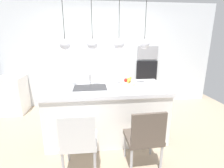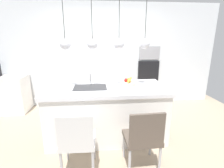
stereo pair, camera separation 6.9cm
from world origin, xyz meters
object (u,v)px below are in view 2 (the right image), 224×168
object	(u,v)px
chair_near	(77,139)
chair_middle	(143,137)
microwave	(149,53)
oven	(148,72)
fruit_bowl	(128,83)

from	to	relation	value
chair_near	chair_middle	size ratio (longest dim) A/B	1.02
microwave	chair_near	size ratio (longest dim) A/B	0.60
oven	chair_middle	world-z (taller)	oven
fruit_bowl	chair_middle	distance (m)	1.05
chair_middle	chair_near	bearing A→B (deg)	-179.92
fruit_bowl	chair_middle	bearing A→B (deg)	-87.12
fruit_bowl	oven	xyz separation A→B (m)	(0.84, 1.51, -0.11)
fruit_bowl	oven	size ratio (longest dim) A/B	0.49
fruit_bowl	chair_middle	xyz separation A→B (m)	(0.05, -0.93, -0.49)
microwave	oven	distance (m)	0.50
microwave	chair_near	world-z (taller)	microwave
oven	chair_near	xyz separation A→B (m)	(-1.66, -2.44, -0.37)
fruit_bowl	chair_near	size ratio (longest dim) A/B	0.31
fruit_bowl	chair_near	bearing A→B (deg)	-131.27
microwave	oven	xyz separation A→B (m)	(0.00, 0.00, -0.50)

